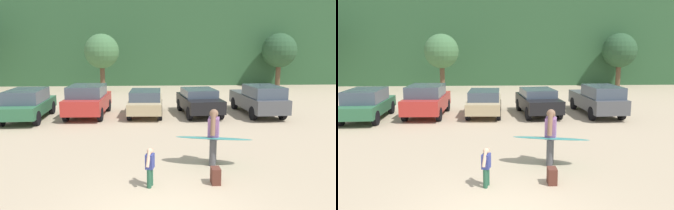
{
  "view_description": "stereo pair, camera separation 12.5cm",
  "coord_description": "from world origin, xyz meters",
  "views": [
    {
      "loc": [
        -0.24,
        -6.63,
        3.65
      ],
      "look_at": [
        0.47,
        6.19,
        1.38
      ],
      "focal_mm": 35.01,
      "sensor_mm": 36.0,
      "label": 1
    },
    {
      "loc": [
        -0.11,
        -6.64,
        3.65
      ],
      "look_at": [
        0.47,
        6.19,
        1.38
      ],
      "focal_mm": 35.01,
      "sensor_mm": 36.0,
      "label": 2
    }
  ],
  "objects": [
    {
      "name": "surfboard_teal",
      "position": [
        1.71,
        3.1,
        0.86
      ],
      "size": [
        2.46,
        1.14,
        0.21
      ],
      "rotation": [
        0.0,
        0.0,
        2.93
      ],
      "color": "teal"
    },
    {
      "name": "tree_left",
      "position": [
        11.64,
        23.2,
        3.34
      ],
      "size": [
        3.12,
        3.12,
        4.92
      ],
      "color": "brown",
      "rests_on": "ground_plane"
    },
    {
      "name": "hillside_ridge",
      "position": [
        0.0,
        30.74,
        4.46
      ],
      "size": [
        108.0,
        12.0,
        8.93
      ],
      "primitive_type": "cube",
      "color": "#2D5633",
      "rests_on": "ground_plane"
    },
    {
      "name": "person_child",
      "position": [
        -0.26,
        1.57,
        0.6
      ],
      "size": [
        0.26,
        0.53,
        1.06
      ],
      "rotation": [
        0.0,
        0.0,
        2.87
      ],
      "color": "#26593F",
      "rests_on": "ground_plane"
    },
    {
      "name": "person_adult",
      "position": [
        1.72,
        3.16,
        1.0
      ],
      "size": [
        0.43,
        0.73,
        1.77
      ],
      "rotation": [
        0.0,
        0.0,
        2.87
      ],
      "color": "#4C4C51",
      "rests_on": "ground_plane"
    },
    {
      "name": "parked_car_tan",
      "position": [
        -0.49,
        10.87,
        0.74
      ],
      "size": [
        1.89,
        3.97,
        1.38
      ],
      "rotation": [
        0.0,
        0.0,
        1.54
      ],
      "color": "tan",
      "rests_on": "ground_plane"
    },
    {
      "name": "parked_car_black",
      "position": [
        2.42,
        10.87,
        0.77
      ],
      "size": [
        2.19,
        4.08,
        1.42
      ],
      "rotation": [
        0.0,
        0.0,
        1.67
      ],
      "color": "black",
      "rests_on": "ground_plane"
    },
    {
      "name": "parked_car_red",
      "position": [
        -3.56,
        10.79,
        0.88
      ],
      "size": [
        2.01,
        4.04,
        1.68
      ],
      "rotation": [
        0.0,
        0.0,
        1.54
      ],
      "color": "#B72D28",
      "rests_on": "ground_plane"
    },
    {
      "name": "parked_car_dark_gray",
      "position": [
        5.66,
        10.69,
        0.86
      ],
      "size": [
        1.99,
        4.73,
        1.67
      ],
      "rotation": [
        0.0,
        0.0,
        1.63
      ],
      "color": "#4C4F54",
      "rests_on": "ground_plane"
    },
    {
      "name": "parked_car_forest_green",
      "position": [
        -6.46,
        10.09,
        0.83
      ],
      "size": [
        1.97,
        4.35,
        1.57
      ],
      "rotation": [
        0.0,
        0.0,
        1.61
      ],
      "color": "#2D6642",
      "rests_on": "ground_plane"
    },
    {
      "name": "tree_far_right",
      "position": [
        -4.18,
        20.76,
        3.3
      ],
      "size": [
        2.83,
        2.83,
        4.75
      ],
      "color": "brown",
      "rests_on": "ground_plane"
    },
    {
      "name": "backpack_dropped",
      "position": [
        1.51,
        1.66,
        0.22
      ],
      "size": [
        0.24,
        0.34,
        0.45
      ],
      "color": "#592D23",
      "rests_on": "ground_plane"
    }
  ]
}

